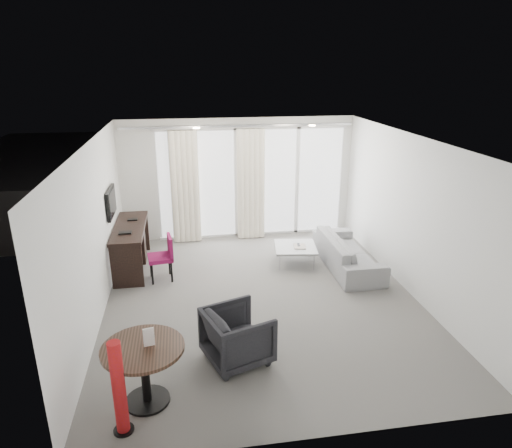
{
  "coord_description": "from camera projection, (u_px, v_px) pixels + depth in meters",
  "views": [
    {
      "loc": [
        -1.16,
        -6.56,
        3.67
      ],
      "look_at": [
        0.0,
        0.6,
        1.1
      ],
      "focal_mm": 32.0,
      "sensor_mm": 36.0,
      "label": 1
    }
  ],
  "objects": [
    {
      "name": "rattan_chair_a",
      "position": [
        255.0,
        203.0,
        11.16
      ],
      "size": [
        0.77,
        0.77,
        0.85
      ],
      "primitive_type": null,
      "rotation": [
        0.0,
        0.0,
        0.43
      ],
      "color": "brown",
      "rests_on": "terrace_slab"
    },
    {
      "name": "desk",
      "position": [
        131.0,
        247.0,
        8.53
      ],
      "size": [
        0.55,
        1.78,
        0.83
      ],
      "primitive_type": null,
      "color": "black",
      "rests_on": "floor"
    },
    {
      "name": "tub_armchair",
      "position": [
        238.0,
        336.0,
        5.85
      ],
      "size": [
        0.99,
        0.98,
        0.72
      ],
      "primitive_type": "imported",
      "rotation": [
        0.0,
        0.0,
        1.91
      ],
      "color": "black",
      "rests_on": "floor"
    },
    {
      "name": "curtain_right",
      "position": [
        251.0,
        185.0,
        9.77
      ],
      "size": [
        0.6,
        0.2,
        2.38
      ],
      "primitive_type": null,
      "color": "white",
      "rests_on": "ground"
    },
    {
      "name": "rattan_chair_b",
      "position": [
        287.0,
        188.0,
        12.44
      ],
      "size": [
        0.68,
        0.68,
        0.88
      ],
      "primitive_type": null,
      "rotation": [
        0.0,
        0.0,
        0.13
      ],
      "color": "brown",
      "rests_on": "terrace_slab"
    },
    {
      "name": "tv",
      "position": [
        111.0,
        202.0,
        8.04
      ],
      "size": [
        0.05,
        0.8,
        0.5
      ],
      "primitive_type": null,
      "color": "black",
      "rests_on": "wall_left"
    },
    {
      "name": "curtain_track",
      "position": [
        239.0,
        126.0,
        9.31
      ],
      "size": [
        4.8,
        0.04,
        0.04
      ],
      "primitive_type": null,
      "color": "#B2B2B7",
      "rests_on": "ceiling"
    },
    {
      "name": "wall_right",
      "position": [
        413.0,
        216.0,
        7.45
      ],
      "size": [
        0.0,
        6.0,
        2.6
      ],
      "primitive_type": "cube",
      "color": "silver",
      "rests_on": "ground"
    },
    {
      "name": "terrace_slab",
      "position": [
        243.0,
        216.0,
        11.76
      ],
      "size": [
        5.6,
        3.0,
        0.12
      ],
      "primitive_type": "cube",
      "color": "#4D4D50",
      "rests_on": "ground"
    },
    {
      "name": "magazine",
      "position": [
        300.0,
        246.0,
        8.72
      ],
      "size": [
        0.28,
        0.33,
        0.02
      ],
      "primitive_type": null,
      "rotation": [
        0.0,
        0.0,
        -0.16
      ],
      "color": "gray",
      "rests_on": "coffee_table"
    },
    {
      "name": "desk_chair",
      "position": [
        160.0,
        258.0,
        8.06
      ],
      "size": [
        0.5,
        0.47,
        0.82
      ],
      "primitive_type": null,
      "rotation": [
        0.0,
        0.0,
        0.14
      ],
      "color": "maroon",
      "rests_on": "floor"
    },
    {
      "name": "remote",
      "position": [
        299.0,
        245.0,
        8.78
      ],
      "size": [
        0.08,
        0.17,
        0.02
      ],
      "primitive_type": null,
      "rotation": [
        0.0,
        0.0,
        -0.16
      ],
      "color": "black",
      "rests_on": "coffee_table"
    },
    {
      "name": "wall_front",
      "position": [
        317.0,
        330.0,
        4.28
      ],
      "size": [
        5.0,
        0.0,
        2.6
      ],
      "primitive_type": "cube",
      "color": "silver",
      "rests_on": "ground"
    },
    {
      "name": "curtain_left",
      "position": [
        185.0,
        188.0,
        9.56
      ],
      "size": [
        0.6,
        0.2,
        2.38
      ],
      "primitive_type": null,
      "color": "white",
      "rests_on": "ground"
    },
    {
      "name": "round_table",
      "position": [
        145.0,
        375.0,
        5.12
      ],
      "size": [
        1.16,
        1.16,
        0.73
      ],
      "primitive_type": null,
      "rotation": [
        0.0,
        0.0,
        -0.33
      ],
      "color": "#372318",
      "rests_on": "floor"
    },
    {
      "name": "red_lamp",
      "position": [
        119.0,
        388.0,
        4.64
      ],
      "size": [
        0.27,
        0.27,
        1.09
      ],
      "primitive_type": "cylinder",
      "rotation": [
        0.0,
        0.0,
        0.29
      ],
      "color": "#B01719",
      "rests_on": "floor"
    },
    {
      "name": "downlight_b",
      "position": [
        312.0,
        126.0,
        8.31
      ],
      "size": [
        0.12,
        0.12,
        0.02
      ],
      "primitive_type": "cylinder",
      "color": "#FFE0B2",
      "rests_on": "ceiling"
    },
    {
      "name": "rattan_table",
      "position": [
        282.0,
        214.0,
        10.96
      ],
      "size": [
        0.57,
        0.57,
        0.49
      ],
      "primitive_type": null,
      "rotation": [
        0.0,
        0.0,
        0.18
      ],
      "color": "brown",
      "rests_on": "terrace_slab"
    },
    {
      "name": "sofa",
      "position": [
        348.0,
        252.0,
        8.6
      ],
      "size": [
        0.79,
        2.03,
        0.59
      ],
      "primitive_type": "imported",
      "rotation": [
        0.0,
        0.0,
        1.57
      ],
      "color": "gray",
      "rests_on": "floor"
    },
    {
      "name": "floor",
      "position": [
        262.0,
        299.0,
        7.51
      ],
      "size": [
        5.0,
        6.0,
        0.0
      ],
      "primitive_type": "cube",
      "color": "#62605B",
      "rests_on": "ground"
    },
    {
      "name": "window_frame",
      "position": [
        252.0,
        183.0,
        9.91
      ],
      "size": [
        4.1,
        0.06,
        2.44
      ],
      "primitive_type": null,
      "color": "white",
      "rests_on": "ground"
    },
    {
      "name": "downlight_a",
      "position": [
        196.0,
        128.0,
        7.99
      ],
      "size": [
        0.12,
        0.12,
        0.02
      ],
      "primitive_type": "cylinder",
      "color": "#FFE0B2",
      "rests_on": "ceiling"
    },
    {
      "name": "ceiling",
      "position": [
        263.0,
        141.0,
        6.64
      ],
      "size": [
        5.0,
        6.0,
        0.0
      ],
      "primitive_type": "cube",
      "color": "white",
      "rests_on": "ground"
    },
    {
      "name": "balustrade",
      "position": [
        236.0,
        181.0,
        12.92
      ],
      "size": [
        5.5,
        0.06,
        1.05
      ],
      "primitive_type": null,
      "color": "#B2B2B7",
      "rests_on": "terrace_slab"
    },
    {
      "name": "menu_card",
      "position": [
        150.0,
        347.0,
        5.02
      ],
      "size": [
        0.12,
        0.04,
        0.22
      ],
      "primitive_type": null,
      "rotation": [
        0.0,
        0.0,
        0.18
      ],
      "color": "white",
      "rests_on": "round_table"
    },
    {
      "name": "coffee_table",
      "position": [
        295.0,
        255.0,
        8.8
      ],
      "size": [
        0.88,
        0.88,
        0.35
      ],
      "primitive_type": null,
      "rotation": [
        0.0,
        0.0,
        -0.14
      ],
      "color": "gray",
      "rests_on": "floor"
    },
    {
      "name": "wall_left",
      "position": [
        95.0,
        234.0,
        6.7
      ],
      "size": [
        0.0,
        6.0,
        2.6
      ],
      "primitive_type": "cube",
      "color": "silver",
      "rests_on": "ground"
    },
    {
      "name": "window_panel",
      "position": [
        252.0,
        183.0,
        9.93
      ],
      "size": [
        4.0,
        0.02,
        2.38
      ],
      "primitive_type": null,
      "color": "white",
      "rests_on": "ground"
    }
  ]
}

